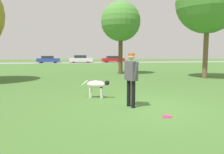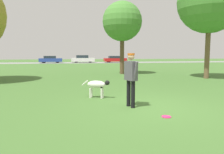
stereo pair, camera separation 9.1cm
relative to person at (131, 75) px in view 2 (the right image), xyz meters
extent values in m
plane|color=#426B2D|center=(0.52, -0.14, -1.05)|extent=(120.00, 120.00, 0.00)
cube|color=gray|center=(0.52, 34.75, -1.04)|extent=(120.00, 6.00, 0.01)
cylinder|color=black|center=(0.04, -0.12, -0.61)|extent=(0.17, 0.17, 0.87)
cylinder|color=black|center=(-0.04, 0.12, -0.61)|extent=(0.17, 0.17, 0.87)
cube|color=#514C56|center=(0.00, 0.00, 0.13)|extent=(0.36, 0.51, 0.62)
cylinder|color=#514C56|center=(0.08, -0.25, 0.13)|extent=(0.16, 0.23, 0.62)
cylinder|color=#514C56|center=(-0.08, 0.25, 0.13)|extent=(0.16, 0.23, 0.62)
sphere|color=tan|center=(0.00, 0.00, 0.59)|extent=(0.28, 0.28, 0.22)
cylinder|color=#D15B19|center=(0.00, 0.00, 0.66)|extent=(0.29, 0.29, 0.06)
ellipsoid|color=silver|center=(-0.94, 1.65, -0.52)|extent=(0.80, 0.58, 0.30)
ellipsoid|color=black|center=(-0.76, 1.56, -0.57)|extent=(0.24, 0.26, 0.16)
sphere|color=black|center=(-0.54, 1.47, -0.43)|extent=(0.25, 0.25, 0.19)
cylinder|color=silver|center=(-0.70, 1.63, -0.86)|extent=(0.09, 0.09, 0.38)
cylinder|color=silver|center=(-0.77, 1.48, -0.86)|extent=(0.09, 0.09, 0.38)
cylinder|color=silver|center=(-1.12, 1.82, -0.86)|extent=(0.09, 0.09, 0.38)
cylinder|color=silver|center=(-1.19, 1.67, -0.86)|extent=(0.09, 0.09, 0.38)
cylinder|color=silver|center=(-1.38, 1.85, -0.47)|extent=(0.26, 0.15, 0.23)
cylinder|color=#E52366|center=(0.67, -1.28, -1.04)|extent=(0.27, 0.27, 0.02)
torus|color=#E52366|center=(0.67, -1.28, -1.04)|extent=(0.26, 0.26, 0.02)
cylinder|color=brown|center=(7.30, 7.02, 0.77)|extent=(0.33, 0.33, 3.63)
sphere|color=#4C8938|center=(7.30, 7.02, 4.19)|extent=(4.29, 4.29, 4.29)
cylinder|color=brown|center=(2.23, 11.35, 0.53)|extent=(0.35, 0.35, 3.16)
sphere|color=#4C8938|center=(2.23, 11.35, 3.35)|extent=(3.29, 3.29, 3.29)
cube|color=#284293|center=(-5.93, 34.48, -0.50)|extent=(4.13, 1.81, 0.63)
cube|color=#232D38|center=(-6.06, 34.47, 0.03)|extent=(2.17, 1.51, 0.44)
cylinder|color=black|center=(-4.73, 35.23, -0.72)|extent=(0.66, 0.22, 0.66)
cylinder|color=black|center=(-4.69, 33.79, -0.72)|extent=(0.66, 0.22, 0.66)
cylinder|color=black|center=(-7.18, 35.16, -0.72)|extent=(0.66, 0.22, 0.66)
cylinder|color=black|center=(-7.14, 33.72, -0.72)|extent=(0.66, 0.22, 0.66)
cube|color=white|center=(-0.06, 34.99, -0.49)|extent=(4.35, 1.76, 0.66)
cube|color=#232D38|center=(-0.19, 34.99, 0.10)|extent=(2.28, 1.48, 0.52)
cylinder|color=black|center=(1.25, 35.67, -0.73)|extent=(0.64, 0.22, 0.64)
cylinder|color=black|center=(1.22, 34.25, -0.73)|extent=(0.64, 0.22, 0.64)
cylinder|color=black|center=(-1.34, 35.73, -0.73)|extent=(0.64, 0.22, 0.64)
cylinder|color=black|center=(-1.37, 34.31, -0.73)|extent=(0.64, 0.22, 0.64)
cube|color=red|center=(6.10, 34.84, -0.53)|extent=(4.35, 1.87, 0.61)
cube|color=#232D38|center=(5.97, 34.84, 0.00)|extent=(2.27, 1.58, 0.44)
cylinder|color=black|center=(7.38, 35.64, -0.74)|extent=(0.61, 0.21, 0.61)
cylinder|color=black|center=(7.41, 34.08, -0.74)|extent=(0.61, 0.21, 0.61)
cylinder|color=black|center=(4.79, 35.60, -0.74)|extent=(0.61, 0.21, 0.61)
cylinder|color=black|center=(4.82, 34.04, -0.74)|extent=(0.61, 0.21, 0.61)
camera|label=1|loc=(-1.89, -6.73, 0.69)|focal=35.00mm
camera|label=2|loc=(-1.80, -6.75, 0.69)|focal=35.00mm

